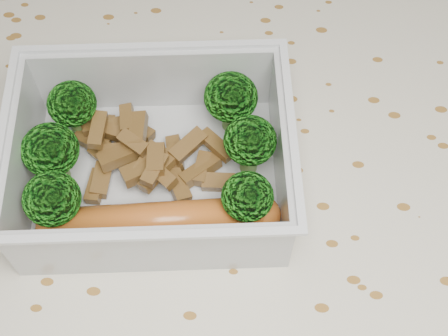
{
  "coord_description": "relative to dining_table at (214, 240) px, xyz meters",
  "views": [
    {
      "loc": [
        0.02,
        -0.21,
        1.16
      ],
      "look_at": [
        0.01,
        0.01,
        0.78
      ],
      "focal_mm": 50.0,
      "sensor_mm": 36.0,
      "label": 1
    }
  ],
  "objects": [
    {
      "name": "meat_pile",
      "position": [
        -0.05,
        0.02,
        0.11
      ],
      "size": [
        0.12,
        0.07,
        0.03
      ],
      "color": "brown",
      "rests_on": "lunch_container"
    },
    {
      "name": "dining_table",
      "position": [
        0.0,
        0.0,
        0.0
      ],
      "size": [
        1.4,
        0.9,
        0.75
      ],
      "color": "brown",
      "rests_on": "ground"
    },
    {
      "name": "broccoli_florets",
      "position": [
        -0.04,
        0.01,
        0.13
      ],
      "size": [
        0.17,
        0.13,
        0.05
      ],
      "color": "#608C3F",
      "rests_on": "lunch_container"
    },
    {
      "name": "tablecloth",
      "position": [
        0.0,
        0.0,
        0.05
      ],
      "size": [
        1.46,
        0.96,
        0.19
      ],
      "color": "beige",
      "rests_on": "dining_table"
    },
    {
      "name": "sausage",
      "position": [
        -0.03,
        -0.04,
        0.11
      ],
      "size": [
        0.16,
        0.04,
        0.03
      ],
      "color": "#AF571E",
      "rests_on": "lunch_container"
    },
    {
      "name": "lunch_container",
      "position": [
        -0.04,
        0.01,
        0.11
      ],
      "size": [
        0.21,
        0.17,
        0.07
      ],
      "color": "silver",
      "rests_on": "tablecloth"
    }
  ]
}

